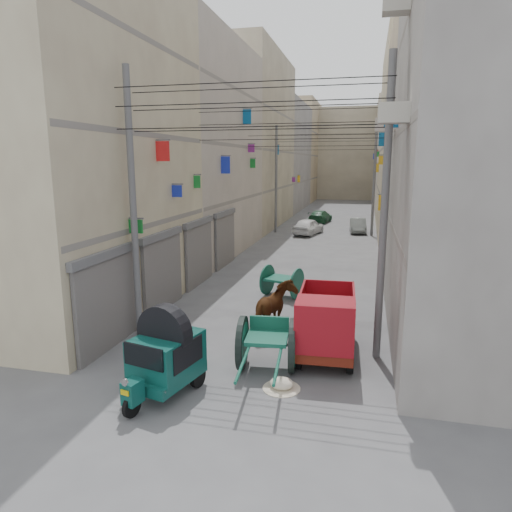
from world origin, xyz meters
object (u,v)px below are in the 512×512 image
(distant_car_green, at_px, (320,216))
(distant_car_grey, at_px, (358,225))
(horse, at_px, (275,309))
(feed_sack, at_px, (282,383))
(tonga_cart, at_px, (267,343))
(second_cart, at_px, (282,281))
(distant_car_white, at_px, (308,226))
(mini_truck, at_px, (326,327))
(auto_rickshaw, at_px, (165,354))

(distant_car_green, bearing_deg, distant_car_grey, 130.78)
(horse, bearing_deg, feed_sack, 115.91)
(distant_car_green, bearing_deg, tonga_cart, 101.05)
(second_cart, bearing_deg, distant_car_grey, 98.50)
(feed_sack, height_order, distant_car_white, distant_car_white)
(feed_sack, relative_size, distant_car_green, 0.15)
(distant_car_grey, distance_m, distant_car_green, 6.30)
(tonga_cart, distance_m, mini_truck, 1.74)
(tonga_cart, bearing_deg, mini_truck, 30.02)
(mini_truck, distance_m, distant_car_grey, 23.88)
(tonga_cart, relative_size, second_cart, 1.89)
(auto_rickshaw, bearing_deg, distant_car_grey, 95.01)
(mini_truck, bearing_deg, distant_car_green, 93.15)
(distant_car_white, height_order, distant_car_grey, distant_car_white)
(distant_car_grey, height_order, distant_car_green, distant_car_green)
(tonga_cart, xyz_separation_m, second_cart, (-0.82, 6.59, -0.07))
(tonga_cart, bearing_deg, feed_sack, -64.96)
(horse, bearing_deg, tonga_cart, 108.73)
(auto_rickshaw, bearing_deg, distant_car_green, 102.45)
(distant_car_grey, bearing_deg, mini_truck, -95.11)
(auto_rickshaw, height_order, distant_car_grey, auto_rickshaw)
(tonga_cart, relative_size, horse, 1.67)
(auto_rickshaw, distance_m, distant_car_white, 24.70)
(second_cart, relative_size, distant_car_white, 0.47)
(mini_truck, relative_size, distant_car_grey, 1.05)
(distant_car_grey, bearing_deg, second_cart, -102.26)
(auto_rickshaw, xyz_separation_m, horse, (1.73, 4.24, -0.15))
(second_cart, relative_size, horse, 0.88)
(second_cart, bearing_deg, distant_car_green, 108.57)
(auto_rickshaw, distance_m, distant_car_green, 31.91)
(mini_truck, height_order, horse, mini_truck)
(tonga_cart, distance_m, horse, 2.53)
(distant_car_grey, xyz_separation_m, distant_car_green, (-3.42, 5.29, 0.01))
(distant_car_grey, bearing_deg, tonga_cart, -98.29)
(auto_rickshaw, bearing_deg, horse, 80.87)
(mini_truck, bearing_deg, distant_car_white, 95.50)
(auto_rickshaw, height_order, distant_car_green, auto_rickshaw)
(second_cart, height_order, distant_car_grey, second_cart)
(auto_rickshaw, xyz_separation_m, distant_car_grey, (3.79, 26.61, -0.42))
(mini_truck, distance_m, feed_sack, 2.25)
(distant_car_white, bearing_deg, tonga_cart, 108.10)
(feed_sack, bearing_deg, tonga_cart, 120.85)
(distant_car_grey, bearing_deg, feed_sack, -96.91)
(second_cart, distance_m, distant_car_grey, 18.47)
(second_cart, xyz_separation_m, distant_car_grey, (2.57, 18.29, -0.12))
(auto_rickshaw, xyz_separation_m, second_cart, (1.21, 8.32, -0.30))
(distant_car_white, height_order, distant_car_green, distant_car_white)
(distant_car_white, xyz_separation_m, distant_car_green, (0.16, 7.21, -0.07))
(tonga_cart, height_order, distant_car_grey, tonga_cart)
(horse, height_order, distant_car_white, horse)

